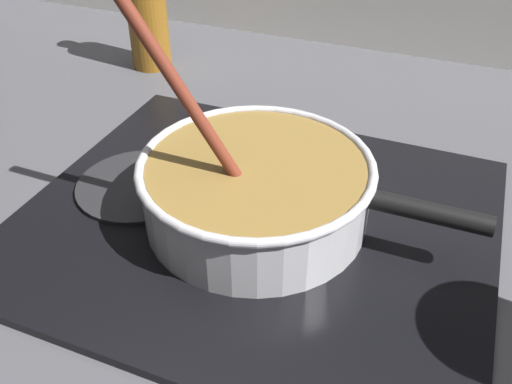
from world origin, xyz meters
name	(u,v)px	position (x,y,z in m)	size (l,w,h in m)	color
ground	(70,307)	(0.00, 0.00, -0.02)	(2.40, 1.60, 0.04)	#4C4C51
hob_plate	(256,221)	(0.14, 0.18, 0.01)	(0.56, 0.48, 0.01)	black
burner_ring	(256,215)	(0.14, 0.18, 0.02)	(0.18, 0.18, 0.01)	#592D0C
spare_burner	(138,185)	(-0.02, 0.18, 0.01)	(0.16, 0.16, 0.01)	#262628
cooking_pan	(257,189)	(0.15, 0.18, 0.06)	(0.40, 0.27, 0.27)	silver
oil_bottle	(147,10)	(-0.22, 0.55, 0.11)	(0.07, 0.07, 0.26)	#8C5919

